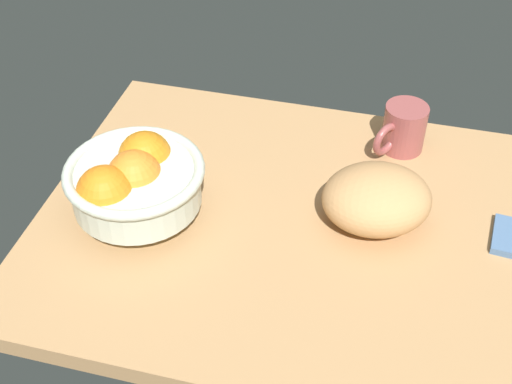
# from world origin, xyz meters

# --- Properties ---
(ground_plane) EXTENTS (0.83, 0.61, 0.03)m
(ground_plane) POSITION_xyz_m (0.00, 0.00, -0.01)
(ground_plane) COLOR tan
(fruit_bowl) EXTENTS (0.21, 0.21, 0.11)m
(fruit_bowl) POSITION_xyz_m (0.27, 0.04, 0.06)
(fruit_bowl) COLOR silver
(fruit_bowl) RESTS_ON ground
(bread_loaf) EXTENTS (0.20, 0.18, 0.09)m
(bread_loaf) POSITION_xyz_m (-0.08, -0.03, 0.04)
(bread_loaf) COLOR tan
(bread_loaf) RESTS_ON ground
(mug) EXTENTS (0.08, 0.10, 0.08)m
(mug) POSITION_xyz_m (-0.10, -0.22, 0.04)
(mug) COLOR #9B4C4A
(mug) RESTS_ON ground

